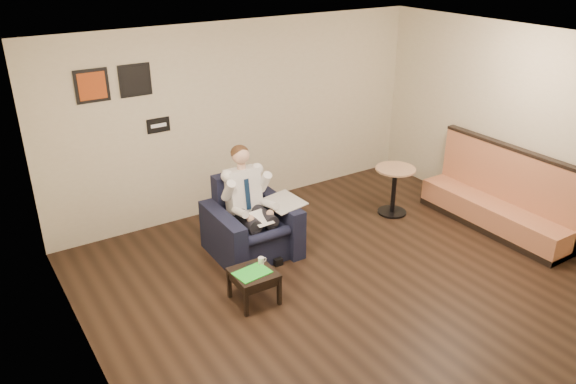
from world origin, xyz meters
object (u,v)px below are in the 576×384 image
banquette (497,190)px  coffee_mug (261,261)px  smartphone (251,265)px  armchair (252,219)px  seated_man (256,210)px  side_table (254,286)px  green_folder (252,273)px  cafe_table (394,191)px

banquette → coffee_mug: bearing=173.8°
smartphone → armchair: bearing=71.5°
seated_man → coffee_mug: seated_man is taller
side_table → coffee_mug: size_ratio=5.79×
green_folder → coffee_mug: (0.18, 0.12, 0.04)m
green_folder → seated_man: bearing=57.4°
coffee_mug → cafe_table: bearing=15.1°
armchair → coffee_mug: armchair is taller
armchair → seated_man: (-0.00, -0.13, 0.18)m
armchair → green_folder: bearing=-118.3°
coffee_mug → banquette: bearing=-6.2°
armchair → cafe_table: bearing=-2.3°
armchair → banquette: (3.25, -1.26, 0.09)m
smartphone → banquette: banquette is taller
seated_man → coffee_mug: 0.86m
green_folder → banquette: banquette is taller
seated_man → side_table: seated_man is taller
side_table → green_folder: 0.20m
seated_man → smartphone: bearing=-123.3°
armchair → side_table: bearing=-117.6°
side_table → smartphone: smartphone is taller
coffee_mug → cafe_table: (2.73, 0.74, -0.06)m
banquette → cafe_table: 1.45m
green_folder → cafe_table: (2.91, 0.85, -0.03)m
side_table → coffee_mug: 0.30m
side_table → cafe_table: (2.89, 0.84, 0.17)m
green_folder → coffee_mug: size_ratio=4.74×
side_table → banquette: size_ratio=0.21×
side_table → cafe_table: cafe_table is taller
coffee_mug → smartphone: size_ratio=0.68×
armchair → smartphone: size_ratio=8.51×
cafe_table → smartphone: bearing=-166.2°
seated_man → banquette: (3.26, -1.13, -0.10)m
green_folder → cafe_table: 3.03m
green_folder → cafe_table: size_ratio=0.53×
armchair → smartphone: (-0.47, -0.83, -0.11)m
armchair → banquette: 3.49m
side_table → cafe_table: 3.01m
seated_man → side_table: (-0.52, -0.83, -0.49)m
green_folder → smartphone: (0.07, 0.15, -0.00)m
armchair → side_table: size_ratio=2.17×
coffee_mug → smartphone: coffee_mug is taller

